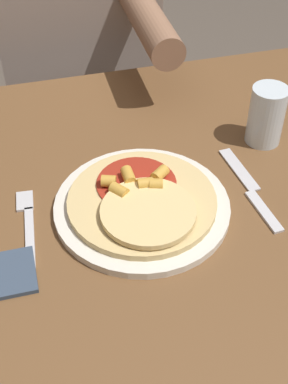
{
  "coord_description": "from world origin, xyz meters",
  "views": [
    {
      "loc": [
        -0.16,
        -0.6,
        1.36
      ],
      "look_at": [
        0.0,
        0.02,
        0.76
      ],
      "focal_mm": 50.0,
      "sensor_mm": 36.0,
      "label": 1
    }
  ],
  "objects_px": {
    "knife": "(251,189)",
    "person_diner": "(80,41)",
    "pizza": "(145,201)",
    "plate": "(144,206)",
    "dining_table": "(144,256)",
    "fork": "(28,222)",
    "drinking_glass": "(266,115)"
  },
  "relations": [
    {
      "from": "knife",
      "to": "drinking_glass",
      "type": "height_order",
      "value": "drinking_glass"
    },
    {
      "from": "person_diner",
      "to": "pizza",
      "type": "bearing_deg",
      "value": -90.25
    },
    {
      "from": "pizza",
      "to": "knife",
      "type": "bearing_deg",
      "value": 1.03
    },
    {
      "from": "person_diner",
      "to": "fork",
      "type": "bearing_deg",
      "value": -106.54
    },
    {
      "from": "dining_table",
      "to": "person_diner",
      "type": "bearing_deg",
      "value": 89.49
    },
    {
      "from": "pizza",
      "to": "person_diner",
      "type": "relative_size",
      "value": 0.21
    },
    {
      "from": "fork",
      "to": "drinking_glass",
      "type": "xyz_separation_m",
      "value": [
        0.46,
        0.11,
        0.05
      ]
    },
    {
      "from": "dining_table",
      "to": "knife",
      "type": "distance_m",
      "value": 0.22
    },
    {
      "from": "fork",
      "to": "drinking_glass",
      "type": "bearing_deg",
      "value": 13.49
    },
    {
      "from": "pizza",
      "to": "plate",
      "type": "bearing_deg",
      "value": 85.72
    },
    {
      "from": "pizza",
      "to": "fork",
      "type": "bearing_deg",
      "value": 173.72
    },
    {
      "from": "knife",
      "to": "drinking_glass",
      "type": "xyz_separation_m",
      "value": [
        0.08,
        0.13,
        0.05
      ]
    },
    {
      "from": "pizza",
      "to": "drinking_glass",
      "type": "xyz_separation_m",
      "value": [
        0.27,
        0.13,
        0.03
      ]
    },
    {
      "from": "knife",
      "to": "fork",
      "type": "bearing_deg",
      "value": 177.37
    },
    {
      "from": "drinking_glass",
      "to": "fork",
      "type": "bearing_deg",
      "value": -166.51
    },
    {
      "from": "dining_table",
      "to": "knife",
      "type": "relative_size",
      "value": 5.09
    },
    {
      "from": "plate",
      "to": "person_diner",
      "type": "height_order",
      "value": "person_diner"
    },
    {
      "from": "pizza",
      "to": "drinking_glass",
      "type": "relative_size",
      "value": 2.16
    },
    {
      "from": "knife",
      "to": "person_diner",
      "type": "relative_size",
      "value": 0.19
    },
    {
      "from": "fork",
      "to": "knife",
      "type": "height_order",
      "value": "same"
    },
    {
      "from": "dining_table",
      "to": "person_diner",
      "type": "xyz_separation_m",
      "value": [
        0.01,
        0.69,
        0.07
      ]
    },
    {
      "from": "dining_table",
      "to": "fork",
      "type": "relative_size",
      "value": 6.4
    },
    {
      "from": "drinking_glass",
      "to": "person_diner",
      "type": "relative_size",
      "value": 0.1
    },
    {
      "from": "knife",
      "to": "dining_table",
      "type": "bearing_deg",
      "value": -175.75
    },
    {
      "from": "dining_table",
      "to": "knife",
      "type": "xyz_separation_m",
      "value": [
        0.19,
        0.01,
        0.1
      ]
    },
    {
      "from": "pizza",
      "to": "drinking_glass",
      "type": "bearing_deg",
      "value": 26.02
    },
    {
      "from": "knife",
      "to": "pizza",
      "type": "bearing_deg",
      "value": -178.97
    },
    {
      "from": "drinking_glass",
      "to": "plate",
      "type": "bearing_deg",
      "value": -154.79
    },
    {
      "from": "dining_table",
      "to": "drinking_glass",
      "type": "distance_m",
      "value": 0.35
    },
    {
      "from": "knife",
      "to": "person_diner",
      "type": "bearing_deg",
      "value": 105.72
    },
    {
      "from": "dining_table",
      "to": "pizza",
      "type": "relative_size",
      "value": 4.56
    },
    {
      "from": "dining_table",
      "to": "pizza",
      "type": "bearing_deg",
      "value": 74.27
    }
  ]
}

